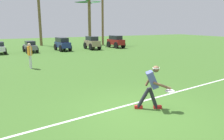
{
  "coord_description": "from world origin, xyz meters",
  "views": [
    {
      "loc": [
        -3.7,
        -5.45,
        2.68
      ],
      "look_at": [
        0.1,
        2.13,
        0.9
      ],
      "focal_mm": 35.0,
      "sensor_mm": 36.0,
      "label": 1
    }
  ],
  "objects_px": {
    "parked_car_slot_e": "(62,44)",
    "palm_tree_left_of_centre": "(89,18)",
    "teammate_near_sideline": "(30,53)",
    "palm_tree_right_of_centre": "(103,13)",
    "frisbee_thrower": "(152,85)",
    "parked_car_slot_f": "(92,42)",
    "palm_tree_far_left": "(39,11)",
    "parked_car_slot_g": "(116,41)",
    "frisbee_in_flight": "(170,91)",
    "parked_car_slot_d": "(30,47)"
  },
  "relations": [
    {
      "from": "parked_car_slot_e",
      "to": "palm_tree_left_of_centre",
      "type": "distance_m",
      "value": 7.46
    },
    {
      "from": "teammate_near_sideline",
      "to": "palm_tree_right_of_centre",
      "type": "xyz_separation_m",
      "value": [
        10.46,
        12.37,
        3.21
      ]
    },
    {
      "from": "palm_tree_left_of_centre",
      "to": "parked_car_slot_e",
      "type": "bearing_deg",
      "value": -134.96
    },
    {
      "from": "frisbee_thrower",
      "to": "palm_tree_right_of_centre",
      "type": "bearing_deg",
      "value": 69.72
    },
    {
      "from": "parked_car_slot_f",
      "to": "palm_tree_far_left",
      "type": "relative_size",
      "value": 0.34
    },
    {
      "from": "parked_car_slot_g",
      "to": "palm_tree_far_left",
      "type": "height_order",
      "value": "palm_tree_far_left"
    },
    {
      "from": "palm_tree_far_left",
      "to": "palm_tree_right_of_centre",
      "type": "bearing_deg",
      "value": -19.92
    },
    {
      "from": "frisbee_thrower",
      "to": "frisbee_in_flight",
      "type": "distance_m",
      "value": 0.59
    },
    {
      "from": "palm_tree_right_of_centre",
      "to": "parked_car_slot_g",
      "type": "bearing_deg",
      "value": -91.45
    },
    {
      "from": "parked_car_slot_e",
      "to": "palm_tree_left_of_centre",
      "type": "relative_size",
      "value": 0.42
    },
    {
      "from": "parked_car_slot_e",
      "to": "palm_tree_left_of_centre",
      "type": "height_order",
      "value": "palm_tree_left_of_centre"
    },
    {
      "from": "parked_car_slot_d",
      "to": "parked_car_slot_f",
      "type": "distance_m",
      "value": 6.36
    },
    {
      "from": "frisbee_thrower",
      "to": "parked_car_slot_f",
      "type": "height_order",
      "value": "frisbee_thrower"
    },
    {
      "from": "parked_car_slot_e",
      "to": "palm_tree_far_left",
      "type": "distance_m",
      "value": 7.61
    },
    {
      "from": "palm_tree_far_left",
      "to": "frisbee_in_flight",
      "type": "bearing_deg",
      "value": -89.84
    },
    {
      "from": "teammate_near_sideline",
      "to": "parked_car_slot_f",
      "type": "distance_m",
      "value": 10.96
    },
    {
      "from": "frisbee_thrower",
      "to": "palm_tree_right_of_centre",
      "type": "xyz_separation_m",
      "value": [
        7.78,
        21.05,
        3.35
      ]
    },
    {
      "from": "palm_tree_far_left",
      "to": "parked_car_slot_d",
      "type": "bearing_deg",
      "value": -107.18
    },
    {
      "from": "frisbee_thrower",
      "to": "parked_car_slot_d",
      "type": "relative_size",
      "value": 0.62
    },
    {
      "from": "frisbee_in_flight",
      "to": "parked_car_slot_g",
      "type": "xyz_separation_m",
      "value": [
        7.29,
        17.57,
        0.09
      ]
    },
    {
      "from": "teammate_near_sideline",
      "to": "palm_tree_far_left",
      "type": "relative_size",
      "value": 0.22
    },
    {
      "from": "parked_car_slot_g",
      "to": "palm_tree_left_of_centre",
      "type": "xyz_separation_m",
      "value": [
        -1.36,
        4.87,
        2.69
      ]
    },
    {
      "from": "teammate_near_sideline",
      "to": "palm_tree_right_of_centre",
      "type": "relative_size",
      "value": 0.23
    },
    {
      "from": "teammate_near_sideline",
      "to": "parked_car_slot_e",
      "type": "distance_m",
      "value": 9.38
    },
    {
      "from": "parked_car_slot_f",
      "to": "parked_car_slot_g",
      "type": "distance_m",
      "value": 3.09
    },
    {
      "from": "frisbee_in_flight",
      "to": "palm_tree_left_of_centre",
      "type": "distance_m",
      "value": 23.37
    },
    {
      "from": "parked_car_slot_e",
      "to": "parked_car_slot_f",
      "type": "height_order",
      "value": "parked_car_slot_f"
    },
    {
      "from": "frisbee_in_flight",
      "to": "palm_tree_right_of_centre",
      "type": "distance_m",
      "value": 22.97
    },
    {
      "from": "teammate_near_sideline",
      "to": "palm_tree_right_of_centre",
      "type": "distance_m",
      "value": 16.52
    },
    {
      "from": "frisbee_thrower",
      "to": "palm_tree_left_of_centre",
      "type": "bearing_deg",
      "value": 73.97
    },
    {
      "from": "parked_car_slot_e",
      "to": "parked_car_slot_f",
      "type": "relative_size",
      "value": 1.04
    },
    {
      "from": "teammate_near_sideline",
      "to": "parked_car_slot_g",
      "type": "distance_m",
      "value": 13.39
    },
    {
      "from": "parked_car_slot_d",
      "to": "parked_car_slot_f",
      "type": "bearing_deg",
      "value": -1.84
    },
    {
      "from": "parked_car_slot_g",
      "to": "palm_tree_far_left",
      "type": "xyz_separation_m",
      "value": [
        -7.36,
        6.6,
        3.52
      ]
    },
    {
      "from": "palm_tree_right_of_centre",
      "to": "frisbee_thrower",
      "type": "bearing_deg",
      "value": -110.28
    },
    {
      "from": "teammate_near_sideline",
      "to": "parked_car_slot_g",
      "type": "bearing_deg",
      "value": 39.28
    },
    {
      "from": "teammate_near_sideline",
      "to": "palm_tree_far_left",
      "type": "height_order",
      "value": "palm_tree_far_left"
    },
    {
      "from": "teammate_near_sideline",
      "to": "frisbee_thrower",
      "type": "bearing_deg",
      "value": -72.81
    },
    {
      "from": "palm_tree_far_left",
      "to": "palm_tree_right_of_centre",
      "type": "distance_m",
      "value": 7.93
    },
    {
      "from": "parked_car_slot_g",
      "to": "parked_car_slot_d",
      "type": "bearing_deg",
      "value": -179.45
    },
    {
      "from": "palm_tree_left_of_centre",
      "to": "frisbee_thrower",
      "type": "bearing_deg",
      "value": -106.03
    },
    {
      "from": "palm_tree_right_of_centre",
      "to": "palm_tree_left_of_centre",
      "type": "bearing_deg",
      "value": 146.31
    },
    {
      "from": "teammate_near_sideline",
      "to": "palm_tree_far_left",
      "type": "distance_m",
      "value": 15.73
    },
    {
      "from": "palm_tree_left_of_centre",
      "to": "parked_car_slot_g",
      "type": "bearing_deg",
      "value": -74.42
    },
    {
      "from": "frisbee_in_flight",
      "to": "teammate_near_sideline",
      "type": "distance_m",
      "value": 9.6
    },
    {
      "from": "parked_car_slot_g",
      "to": "palm_tree_right_of_centre",
      "type": "relative_size",
      "value": 0.36
    },
    {
      "from": "frisbee_in_flight",
      "to": "parked_car_slot_e",
      "type": "height_order",
      "value": "parked_car_slot_e"
    },
    {
      "from": "teammate_near_sideline",
      "to": "parked_car_slot_e",
      "type": "relative_size",
      "value": 0.63
    },
    {
      "from": "frisbee_thrower",
      "to": "frisbee_in_flight",
      "type": "xyz_separation_m",
      "value": [
        0.39,
        -0.42,
        -0.14
      ]
    },
    {
      "from": "parked_car_slot_g",
      "to": "palm_tree_far_left",
      "type": "distance_m",
      "value": 10.49
    }
  ]
}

